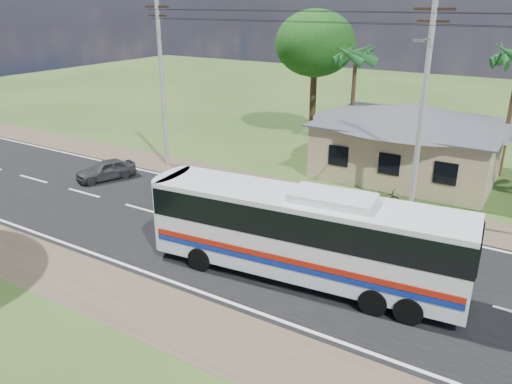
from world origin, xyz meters
TOP-DOWN VIEW (x-y plane):
  - ground at (0.00, 0.00)m, footprint 120.00×120.00m
  - road at (0.00, 0.00)m, footprint 120.00×16.00m
  - house at (1.00, 13.00)m, footprint 12.40×10.00m
  - utility_poles at (2.67, 6.49)m, footprint 32.80×2.22m
  - palm_far at (-4.00, 16.00)m, footprint 2.80×2.80m
  - tree_behind_house at (-8.00, 18.00)m, footprint 6.00×6.00m
  - coach_bus at (1.17, -1.82)m, footprint 12.19×3.71m
  - motorcycle at (1.39, 7.28)m, footprint 1.76×0.67m
  - small_car at (-14.22, 2.35)m, footprint 2.67×3.80m

SIDE VIEW (x-z plane):
  - ground at x=0.00m, z-range 0.00..0.00m
  - road at x=0.00m, z-range -0.01..0.02m
  - motorcycle at x=1.39m, z-range 0.00..0.92m
  - small_car at x=-14.22m, z-range 0.00..1.20m
  - coach_bus at x=1.17m, z-range 0.27..3.99m
  - house at x=1.00m, z-range 0.14..5.14m
  - utility_poles at x=2.67m, z-range 0.27..11.27m
  - palm_far at x=-4.00m, z-range 2.83..10.53m
  - tree_behind_house at x=-8.00m, z-range 2.31..11.92m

